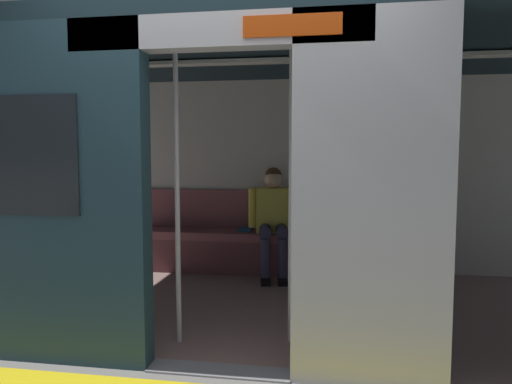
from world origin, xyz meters
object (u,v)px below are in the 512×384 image
handbag (307,226)px  person_seated (273,214)px  grab_pole_door (177,193)px  train_car (248,132)px  bench_seat (271,242)px  grab_pole_far (291,193)px  book (246,229)px

handbag → person_seated: bearing=12.1°
handbag → grab_pole_door: grab_pole_door is taller
train_car → bench_seat: bearing=-92.7°
train_car → grab_pole_far: size_ratio=2.94×
grab_pole_door → book: bearing=-92.4°
bench_seat → book: book is taller
bench_seat → grab_pole_door: bearing=79.0°
book → handbag: bearing=173.2°
person_seated → book: bearing=-23.4°
train_car → person_seated: bearing=-94.5°
person_seated → handbag: size_ratio=4.61×
person_seated → grab_pole_far: 1.93m
bench_seat → grab_pole_door: grab_pole_door is taller
bench_seat → book: 0.34m
train_car → grab_pole_door: 1.06m
person_seated → handbag: 0.40m
person_seated → grab_pole_door: bearing=77.9°
person_seated → grab_pole_far: (-0.37, 1.85, 0.40)m
book → grab_pole_door: (0.09, 2.14, 0.60)m
book → grab_pole_door: size_ratio=0.10×
bench_seat → grab_pole_far: (-0.40, 1.90, 0.73)m
bench_seat → grab_pole_door: size_ratio=1.42×
book → grab_pole_door: bearing=86.3°
person_seated → grab_pole_door: grab_pole_door is taller
person_seated → book: (0.34, -0.15, -0.20)m
train_car → handbag: bearing=-110.9°
train_car → grab_pole_door: size_ratio=2.94×
train_car → grab_pole_door: bearing=69.0°
handbag → book: (0.70, -0.07, -0.07)m
handbag → book: bearing=-5.6°
grab_pole_door → handbag: bearing=-110.9°
handbag → grab_pole_far: bearing=90.1°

